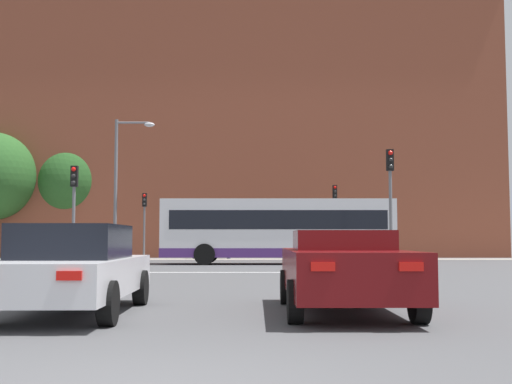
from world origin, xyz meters
TOP-DOWN VIEW (x-y plane):
  - stop_line_strip at (0.00, 18.55)m, footprint 9.09×0.30m
  - far_pavement at (0.00, 33.70)m, footprint 70.10×2.50m
  - brick_civic_building at (-2.35, 42.00)m, footprint 40.41×10.51m
  - car_saloon_left at (-2.06, 5.50)m, footprint 2.04×4.78m
  - car_roadster_right at (2.39, 5.74)m, footprint 2.02×4.59m
  - bus_crossing_lead at (1.98, 26.28)m, footprint 11.17×2.74m
  - traffic_light_far_right at (5.65, 33.25)m, footprint 0.26×0.31m
  - traffic_light_far_left at (-5.74, 33.19)m, footprint 0.26×0.31m
  - traffic_light_near_right at (5.93, 18.70)m, footprint 0.26×0.31m
  - traffic_light_near_left at (-6.02, 19.35)m, footprint 0.26×0.31m
  - street_lamp_junction at (-5.50, 25.66)m, footprint 1.92×0.36m
  - pedestrian_waiting at (-2.02, 33.35)m, footprint 0.33×0.45m
  - pedestrian_walking_east at (-0.75, 34.57)m, footprint 0.41×0.45m
  - pedestrian_walking_west at (-2.81, 34.43)m, footprint 0.46×0.39m
  - tree_kerbside at (-11.66, 38.88)m, footprint 5.28×5.28m

SIDE VIEW (x-z plane):
  - stop_line_strip at x=0.00m, z-range 0.00..0.01m
  - far_pavement at x=0.00m, z-range 0.00..0.01m
  - car_roadster_right at x=2.39m, z-range 0.03..1.40m
  - car_saloon_left at x=-2.06m, z-range 0.01..1.47m
  - pedestrian_waiting at x=-2.02m, z-range 0.13..1.73m
  - pedestrian_walking_west at x=-2.81m, z-range 0.16..1.93m
  - pedestrian_walking_east at x=-0.75m, z-range 0.18..2.02m
  - bus_crossing_lead at x=1.98m, z-range 0.12..3.24m
  - traffic_light_far_left at x=-5.74m, z-range 0.69..4.64m
  - traffic_light_near_left at x=-6.02m, z-range 0.70..4.71m
  - traffic_light_far_right at x=5.65m, z-range 0.75..5.20m
  - traffic_light_near_right at x=5.93m, z-range 0.76..5.32m
  - street_lamp_junction at x=-5.50m, z-range 0.77..7.76m
  - tree_kerbside at x=-11.66m, z-range 1.13..8.93m
  - brick_civic_building at x=-2.35m, z-range -2.88..23.15m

